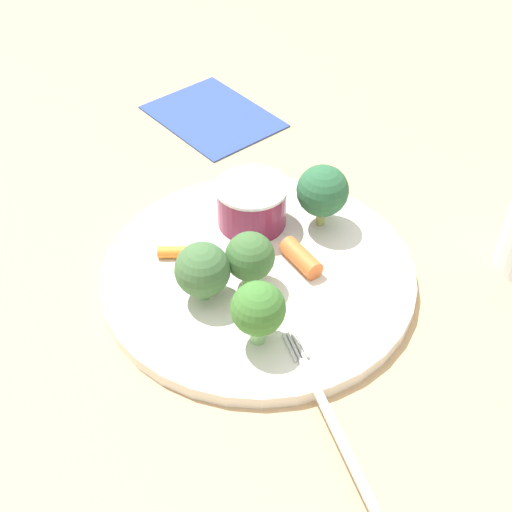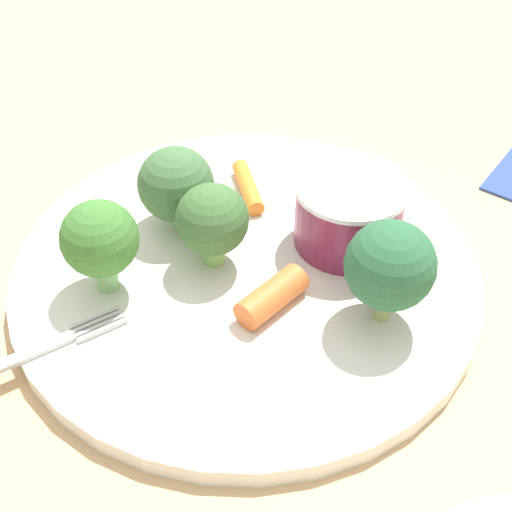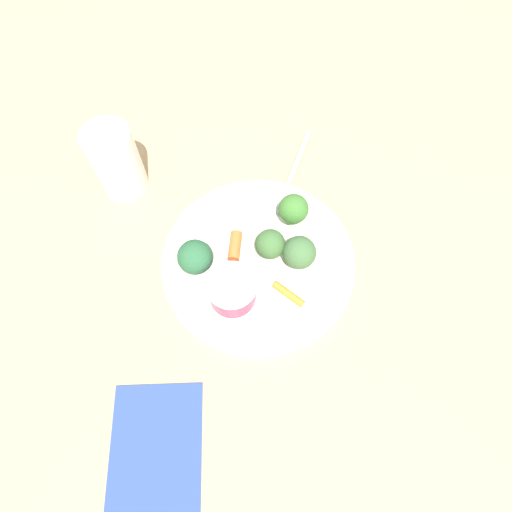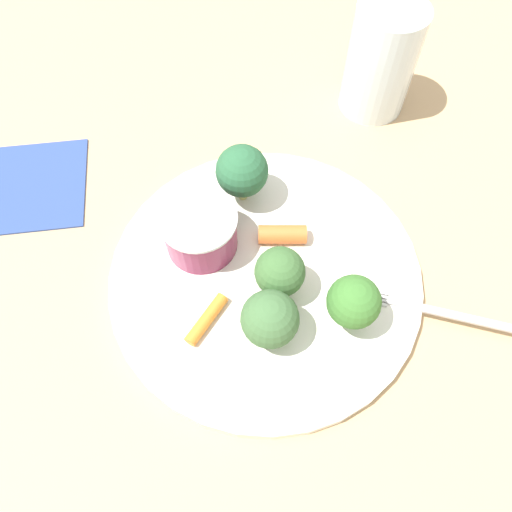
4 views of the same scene
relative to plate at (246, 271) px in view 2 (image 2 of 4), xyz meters
The scene contains 9 objects.
ground_plane 0.01m from the plate, ahead, with size 2.40×2.40×0.00m, color tan.
plate is the anchor object (origin of this frame).
sauce_cup 0.07m from the plate, 63.06° to the right, with size 0.07×0.07×0.04m.
broccoli_floret_0 0.04m from the plate, 94.89° to the left, with size 0.04×0.04×0.05m.
broccoli_floret_1 0.09m from the plate, 111.38° to the left, with size 0.04×0.04×0.06m.
broccoli_floret_2 0.07m from the plate, 56.98° to the left, with size 0.05×0.05×0.05m.
broccoli_floret_3 0.10m from the plate, 111.33° to the right, with size 0.05×0.05×0.06m.
carrot_stick_0 0.07m from the plate, ahead, with size 0.01×0.01×0.05m, color orange.
carrot_stick_1 0.04m from the plate, 149.44° to the right, with size 0.02×0.02×0.04m, color orange.
Camera 2 is at (-0.30, -0.05, 0.30)m, focal length 50.21 mm.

